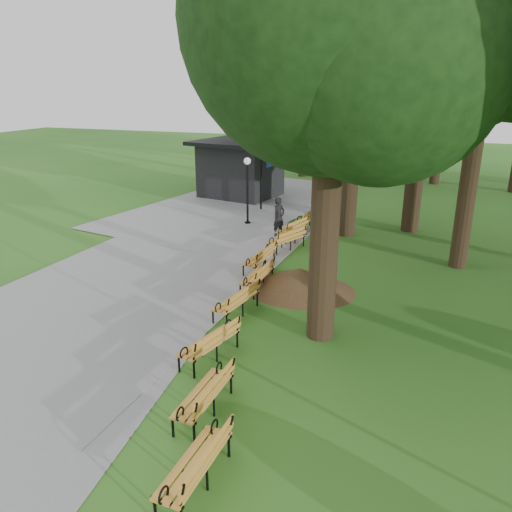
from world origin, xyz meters
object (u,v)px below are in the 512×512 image
(kiosk, at_px, (241,169))
(bench_0, at_px, (194,464))
(lawn_tree_1, at_px, (491,23))
(lawn_tree_2, at_px, (359,16))
(bench_2, at_px, (209,343))
(person, at_px, (279,217))
(bench_5, at_px, (259,258))
(lawn_tree_0, at_px, (335,21))
(lamp_post, at_px, (247,177))
(bench_1, at_px, (203,395))
(lawn_tree_4, at_px, (430,33))
(bench_6, at_px, (286,239))
(bench_7, at_px, (292,229))
(bench_3, at_px, (236,300))
(bench_8, at_px, (313,218))
(dirt_mound, at_px, (300,279))
(bench_4, at_px, (257,276))

(kiosk, relative_size, bench_0, 2.68)
(lawn_tree_1, height_order, lawn_tree_2, lawn_tree_2)
(bench_2, bearing_deg, person, -158.15)
(kiosk, relative_size, bench_5, 2.68)
(lawn_tree_0, distance_m, lawn_tree_1, 7.58)
(kiosk, relative_size, lawn_tree_2, 0.42)
(lamp_post, xyz_separation_m, bench_0, (4.89, -15.13, -1.77))
(bench_1, height_order, lawn_tree_4, lawn_tree_4)
(lawn_tree_0, bearing_deg, bench_5, 127.89)
(bench_1, height_order, lawn_tree_1, lawn_tree_1)
(bench_6, xyz_separation_m, lawn_tree_2, (1.79, 2.97, 8.13))
(lawn_tree_0, bearing_deg, bench_7, 111.17)
(kiosk, bearing_deg, bench_3, -57.66)
(kiosk, xyz_separation_m, lawn_tree_2, (7.07, -5.51, 6.98))
(bench_1, distance_m, lawn_tree_0, 8.14)
(lamp_post, relative_size, bench_5, 1.61)
(kiosk, bearing_deg, person, -45.82)
(lawn_tree_1, bearing_deg, bench_5, -156.96)
(person, height_order, lamp_post, lamp_post)
(bench_7, xyz_separation_m, bench_8, (0.44, 1.98, 0.00))
(lawn_tree_2, bearing_deg, bench_7, -142.90)
(bench_0, height_order, lawn_tree_1, lawn_tree_1)
(bench_6, bearing_deg, bench_7, -149.12)
(lamp_post, distance_m, bench_6, 4.47)
(bench_1, bearing_deg, bench_5, -166.78)
(dirt_mound, distance_m, bench_4, 1.35)
(lamp_post, bearing_deg, kiosk, 114.70)
(bench_2, distance_m, bench_6, 8.47)
(bench_6, xyz_separation_m, lawn_tree_0, (2.85, -6.41, 6.98))
(person, bearing_deg, lawn_tree_4, -34.92)
(person, bearing_deg, lamp_post, 80.25)
(kiosk, distance_m, bench_3, 15.59)
(lamp_post, relative_size, bench_8, 1.61)
(person, relative_size, lamp_post, 0.56)
(bench_0, bearing_deg, lawn_tree_0, 174.68)
(person, bearing_deg, bench_5, -146.10)
(bench_2, height_order, lawn_tree_4, lawn_tree_4)
(bench_5, distance_m, bench_8, 5.89)
(bench_3, relative_size, lawn_tree_1, 0.18)
(bench_0, bearing_deg, bench_7, -168.34)
(kiosk, xyz_separation_m, dirt_mound, (6.82, -12.15, -1.23))
(kiosk, height_order, lawn_tree_0, lawn_tree_0)
(dirt_mound, distance_m, bench_6, 3.98)
(dirt_mound, bearing_deg, lawn_tree_1, 40.32)
(person, distance_m, bench_4, 5.80)
(bench_4, bearing_deg, bench_2, 6.74)
(person, xyz_separation_m, bench_3, (1.17, -7.65, -0.41))
(bench_3, bearing_deg, lawn_tree_1, 146.74)
(bench_4, bearing_deg, person, -167.78)
(kiosk, bearing_deg, bench_1, -59.24)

